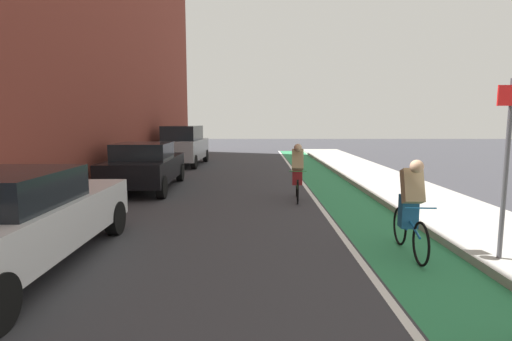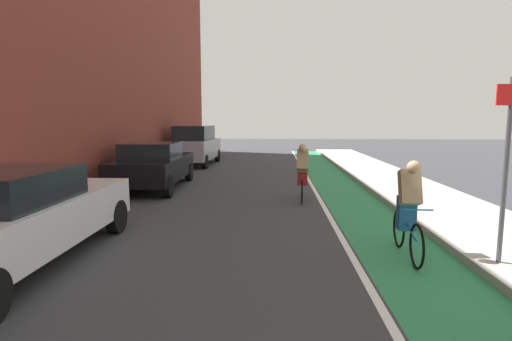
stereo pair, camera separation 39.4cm
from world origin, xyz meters
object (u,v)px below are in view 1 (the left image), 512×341
(parked_sedan_white, at_px, (11,220))
(cyclist_far, at_px, (297,170))
(parked_sedan_black, at_px, (144,165))
(parked_suv_silver, at_px, (183,145))
(street_sign_post, at_px, (507,154))
(cyclist_trailing, at_px, (410,207))

(parked_sedan_white, relative_size, cyclist_far, 2.81)
(parked_sedan_black, relative_size, cyclist_far, 2.59)
(parked_sedan_white, xyz_separation_m, parked_suv_silver, (-0.00, 14.10, 0.23))
(cyclist_far, bearing_deg, parked_sedan_white, -131.98)
(parked_sedan_white, height_order, parked_suv_silver, parked_suv_silver)
(parked_sedan_black, xyz_separation_m, street_sign_post, (7.39, -6.96, 0.97))
(parked_suv_silver, distance_m, street_sign_post, 15.81)
(parked_sedan_white, distance_m, parked_suv_silver, 14.10)
(parked_sedan_white, relative_size, parked_suv_silver, 1.08)
(parked_suv_silver, height_order, street_sign_post, street_sign_post)
(parked_sedan_white, height_order, cyclist_trailing, cyclist_trailing)
(parked_suv_silver, bearing_deg, cyclist_trailing, -65.00)
(parked_sedan_black, distance_m, cyclist_trailing, 8.91)
(cyclist_trailing, distance_m, cyclist_far, 4.82)
(parked_sedan_white, relative_size, parked_sedan_black, 1.08)
(parked_sedan_white, bearing_deg, parked_suv_silver, 90.01)
(parked_sedan_white, xyz_separation_m, parked_sedan_black, (0.00, 7.11, -0.00))
(parked_sedan_black, xyz_separation_m, cyclist_far, (4.81, -1.76, 0.06))
(street_sign_post, bearing_deg, parked_sedan_white, -178.87)
(cyclist_trailing, bearing_deg, street_sign_post, -26.93)
(parked_sedan_black, bearing_deg, street_sign_post, -43.27)
(parked_sedan_black, height_order, cyclist_far, cyclist_far)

